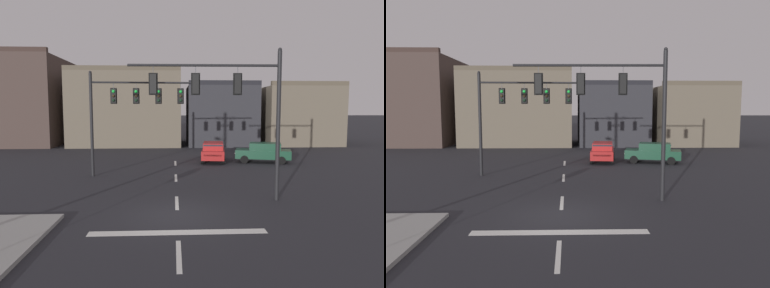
{
  "view_description": "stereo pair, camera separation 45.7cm",
  "coord_description": "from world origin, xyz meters",
  "views": [
    {
      "loc": [
        -0.14,
        -14.31,
        4.44
      ],
      "look_at": [
        0.81,
        3.78,
        2.6
      ],
      "focal_mm": 33.19,
      "sensor_mm": 36.0,
      "label": 1
    },
    {
      "loc": [
        0.31,
        -14.33,
        4.44
      ],
      "look_at": [
        0.81,
        3.78,
        2.6
      ],
      "focal_mm": 33.19,
      "sensor_mm": 36.0,
      "label": 2
    }
  ],
  "objects": [
    {
      "name": "lane_centreline",
      "position": [
        0.0,
        2.0,
        0.0
      ],
      "size": [
        0.16,
        26.4,
        0.01
      ],
      "color": "silver",
      "rests_on": "ground"
    },
    {
      "name": "ground_plane",
      "position": [
        0.0,
        0.0,
        0.0
      ],
      "size": [
        400.0,
        400.0,
        0.0
      ],
      "primitive_type": "plane",
      "color": "#232328"
    },
    {
      "name": "stop_bar_paint",
      "position": [
        0.0,
        -2.0,
        0.0
      ],
      "size": [
        6.4,
        0.5,
        0.01
      ],
      "primitive_type": "cube",
      "color": "silver",
      "rests_on": "ground"
    },
    {
      "name": "signal_mast_near_side",
      "position": [
        2.58,
        2.32,
        4.87
      ],
      "size": [
        7.17,
        0.45,
        7.23
      ],
      "color": "black",
      "rests_on": "ground"
    },
    {
      "name": "signal_mast_far_side",
      "position": [
        -3.12,
        8.97,
        4.69
      ],
      "size": [
        6.72,
        0.53,
        6.8
      ],
      "color": "black",
      "rests_on": "ground"
    },
    {
      "name": "car_lot_middle",
      "position": [
        3.16,
        14.83,
        0.86
      ],
      "size": [
        2.36,
        4.61,
        1.61
      ],
      "color": "#A81E1E",
      "rests_on": "ground"
    },
    {
      "name": "car_lot_nearside",
      "position": [
        7.21,
        14.1,
        0.86
      ],
      "size": [
        4.71,
        2.87,
        1.61
      ],
      "color": "#143D28",
      "rests_on": "ground"
    },
    {
      "name": "building_row",
      "position": [
        -3.51,
        30.15,
        4.29
      ],
      "size": [
        41.26,
        12.21,
        10.9
      ],
      "color": "#473833",
      "rests_on": "ground"
    }
  ]
}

